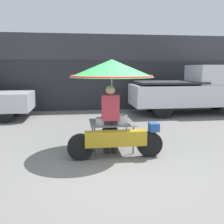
{
  "coord_description": "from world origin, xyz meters",
  "views": [
    {
      "loc": [
        -0.81,
        -4.58,
        1.92
      ],
      "look_at": [
        -0.03,
        1.07,
        0.91
      ],
      "focal_mm": 40.0,
      "sensor_mm": 36.0,
      "label": 1
    }
  ],
  "objects": [
    {
      "name": "shopfront_building",
      "position": [
        0.0,
        7.87,
        1.7
      ],
      "size": [
        28.0,
        2.06,
        3.42
      ],
      "color": "#38383D",
      "rests_on": "ground"
    },
    {
      "name": "vendor_motorcycle_cart",
      "position": [
        -0.02,
        1.06,
        1.68
      ],
      "size": [
        2.05,
        1.93,
        2.11
      ],
      "color": "black",
      "rests_on": "ground"
    },
    {
      "name": "ground_plane",
      "position": [
        0.0,
        0.0,
        0.0
      ],
      "size": [
        36.0,
        36.0,
        0.0
      ],
      "primitive_type": "plane",
      "color": "slate"
    },
    {
      "name": "vendor_person",
      "position": [
        -0.1,
        0.85,
        0.86
      ],
      "size": [
        0.38,
        0.22,
        1.54
      ],
      "color": "#2D2D33",
      "rests_on": "ground"
    },
    {
      "name": "pickup_truck",
      "position": [
        4.14,
        5.31,
        0.98
      ],
      "size": [
        5.19,
        1.78,
        2.04
      ],
      "color": "black",
      "rests_on": "ground"
    }
  ]
}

